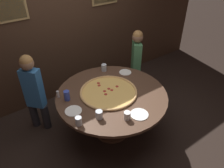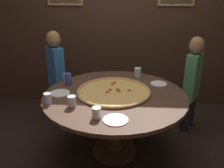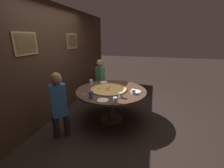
% 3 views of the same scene
% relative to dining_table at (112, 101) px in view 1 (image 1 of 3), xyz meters
% --- Properties ---
extents(ground_plane, '(24.00, 24.00, 0.00)m').
position_rel_dining_table_xyz_m(ground_plane, '(0.00, 0.00, -0.61)').
color(ground_plane, black).
extents(back_wall, '(6.40, 0.08, 2.60)m').
position_rel_dining_table_xyz_m(back_wall, '(0.00, 1.38, 0.70)').
color(back_wall, '#3D281C').
rests_on(back_wall, ground_plane).
extents(dining_table, '(1.55, 1.55, 0.74)m').
position_rel_dining_table_xyz_m(dining_table, '(0.00, 0.00, 0.00)').
color(dining_table, '#4C3323').
rests_on(dining_table, ground_plane).
extents(giant_pizza, '(0.81, 0.81, 0.03)m').
position_rel_dining_table_xyz_m(giant_pizza, '(-0.02, 0.05, 0.15)').
color(giant_pizza, '#EAB75B').
rests_on(giant_pizza, dining_table).
extents(drink_cup_by_shaker, '(0.08, 0.08, 0.11)m').
position_rel_dining_table_xyz_m(drink_cup_by_shaker, '(-0.66, -0.26, 0.19)').
color(drink_cup_by_shaker, silver).
rests_on(drink_cup_by_shaker, dining_table).
extents(drink_cup_centre_back, '(0.08, 0.08, 0.10)m').
position_rel_dining_table_xyz_m(drink_cup_centre_back, '(-0.14, -0.51, 0.19)').
color(drink_cup_centre_back, white).
rests_on(drink_cup_centre_back, dining_table).
extents(drink_cup_near_right, '(0.08, 0.08, 0.14)m').
position_rel_dining_table_xyz_m(drink_cup_near_right, '(-0.56, 0.24, 0.20)').
color(drink_cup_near_right, '#384CB7').
rests_on(drink_cup_near_right, dining_table).
extents(drink_cup_beside_pizza, '(0.09, 0.09, 0.11)m').
position_rel_dining_table_xyz_m(drink_cup_beside_pizza, '(-0.40, -0.30, 0.19)').
color(drink_cup_beside_pizza, silver).
rests_on(drink_cup_beside_pizza, dining_table).
extents(drink_cup_near_left, '(0.08, 0.08, 0.11)m').
position_rel_dining_table_xyz_m(drink_cup_near_left, '(0.26, 0.59, 0.19)').
color(drink_cup_near_left, silver).
rests_on(drink_cup_near_left, dining_table).
extents(white_plate_far_back, '(0.19, 0.19, 0.01)m').
position_rel_dining_table_xyz_m(white_plate_far_back, '(0.51, 0.34, 0.14)').
color(white_plate_far_back, white).
rests_on(white_plate_far_back, dining_table).
extents(white_plate_near_front, '(0.21, 0.21, 0.01)m').
position_rel_dining_table_xyz_m(white_plate_near_front, '(-0.60, -0.01, 0.14)').
color(white_plate_near_front, white).
rests_on(white_plate_near_front, dining_table).
extents(white_plate_beside_cup, '(0.23, 0.23, 0.01)m').
position_rel_dining_table_xyz_m(white_plate_beside_cup, '(0.03, -0.54, 0.14)').
color(white_plate_beside_cup, white).
rests_on(white_plate_beside_cup, dining_table).
extents(condiment_shaker, '(0.04, 0.04, 0.10)m').
position_rel_dining_table_xyz_m(condiment_shaker, '(-0.64, 0.37, 0.18)').
color(condiment_shaker, silver).
rests_on(condiment_shaker, dining_table).
extents(diner_side_right, '(0.26, 0.33, 1.26)m').
position_rel_dining_table_xyz_m(diner_side_right, '(0.97, 0.60, 0.11)').
color(diner_side_right, '#232328').
rests_on(diner_side_right, ground_plane).
extents(diner_centre_back, '(0.30, 0.32, 1.28)m').
position_rel_dining_table_xyz_m(diner_centre_back, '(-0.85, 0.76, 0.12)').
color(diner_centre_back, '#232328').
rests_on(diner_centre_back, ground_plane).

